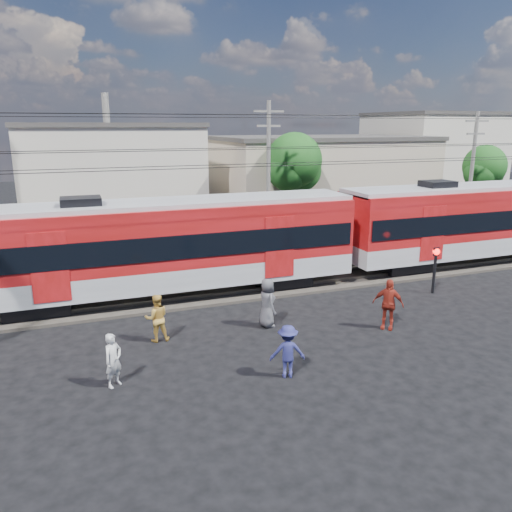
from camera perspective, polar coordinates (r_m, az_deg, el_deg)
The scene contains 19 objects.
ground at distance 14.93m, azimuth 1.07°, elevation -13.92°, with size 120.00×120.00×0.00m, color black.
track_bed at distance 21.93m, azimuth -6.54°, elevation -4.23°, with size 70.00×3.40×0.12m, color #2D2823.
rail_near at distance 21.21m, azimuth -6.06°, elevation -4.55°, with size 70.00×0.12×0.12m, color #59544C.
rail_far at distance 22.59m, azimuth -7.01°, elevation -3.35°, with size 70.00×0.12×0.12m, color #59544C.
commuter_train at distance 21.07m, azimuth -9.66°, elevation 1.49°, with size 50.30×3.08×4.17m.
building_midwest at distance 39.45m, azimuth -16.30°, elevation 9.09°, with size 12.24×12.24×7.30m.
building_mideast at distance 40.97m, azimuth 7.27°, elevation 9.04°, with size 16.32×10.20×6.30m.
building_east at distance 51.95m, azimuth 19.30°, elevation 10.65°, with size 10.20×10.20×8.30m.
utility_pole_mid at distance 29.37m, azimuth 1.43°, elevation 9.63°, with size 1.80×0.24×8.50m.
utility_pole_east at distance 36.17m, azimuth 23.43°, elevation 9.00°, with size 1.80×0.24×8.00m.
tree_near at distance 33.44m, azimuth 4.61°, elevation 10.44°, with size 3.82×3.64×6.72m.
tree_far at distance 41.31m, azimuth 24.73°, elevation 9.04°, with size 3.36×3.12×5.76m.
pedestrian_a at distance 14.81m, azimuth -16.00°, elevation -11.37°, with size 0.57×0.38×1.57m, color silver.
pedestrian_b at distance 17.35m, azimuth -11.28°, elevation -6.95°, with size 0.81×0.63×1.66m, color gold.
pedestrian_c at distance 14.75m, azimuth 3.63°, elevation -10.82°, with size 1.03×0.59×1.60m, color navy.
pedestrian_d at distance 18.59m, azimuth 14.85°, elevation -5.32°, with size 1.10×0.46×1.87m, color maroon.
pedestrian_e at distance 18.17m, azimuth 1.28°, elevation -5.37°, with size 0.89×0.58×1.82m, color #49484D.
car_silver at distance 35.99m, azimuth 25.32°, elevation 3.01°, with size 1.67×4.16×1.42m, color #B4B6BB.
crossing_signal at distance 22.91m, azimuth 19.81°, elevation -0.61°, with size 0.30×0.30×2.07m.
Camera 1 is at (-4.78, -12.19, 7.17)m, focal length 35.00 mm.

